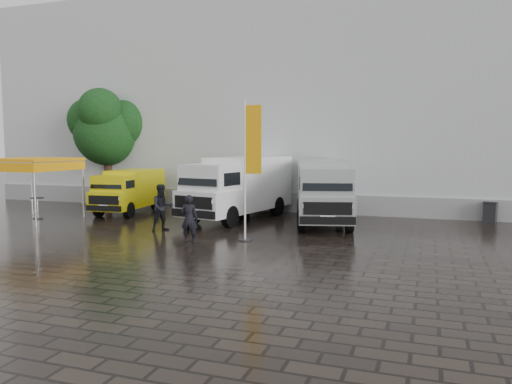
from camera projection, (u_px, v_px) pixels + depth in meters
ground at (258, 241)px, 18.20m from camera, size 120.00×120.00×0.00m
exhibition_hall at (369, 106)px, 32.01m from camera, size 44.00×16.00×12.00m
hall_plinth at (348, 205)px, 24.96m from camera, size 44.00×0.15×1.00m
van_yellow at (129, 192)px, 25.50m from camera, size 2.23×4.90×2.20m
van_white at (238, 189)px, 23.34m from camera, size 3.56×7.03×2.91m
van_silver at (323, 192)px, 22.02m from camera, size 3.78×6.83×2.81m
canopy_tent at (31, 162)px, 23.06m from camera, size 3.35×3.35×2.88m
flagpole at (250, 162)px, 17.98m from camera, size 0.88×0.50×5.12m
tree at (107, 128)px, 29.40m from camera, size 3.87×3.98×6.94m
cocktail_table at (38, 208)px, 23.54m from camera, size 0.60×0.60×1.02m
wheelie_bin at (490, 212)px, 22.48m from camera, size 0.70×0.70×0.94m
person_front at (189, 219)px, 17.78m from camera, size 0.70×0.52×1.73m
person_tent at (162, 208)px, 20.32m from camera, size 1.15×1.17×1.90m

